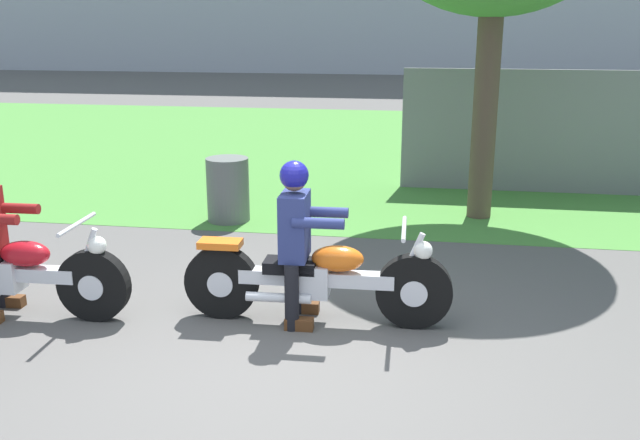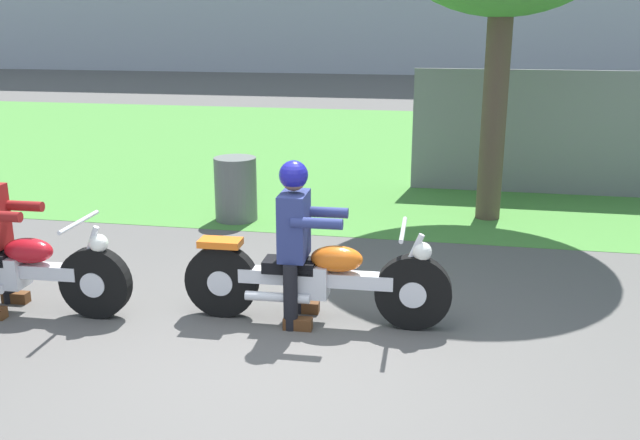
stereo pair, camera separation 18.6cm
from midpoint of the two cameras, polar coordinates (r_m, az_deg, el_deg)
name	(u,v)px [view 2 (the right image)]	position (r m, az deg, el deg)	size (l,w,h in m)	color
ground	(268,366)	(5.42, -3.18, -11.63)	(120.00, 120.00, 0.00)	#565451
grass_verge	(390,149)	(14.23, 5.99, 5.74)	(60.00, 12.00, 0.01)	#478438
motorcycle_lead	(316,279)	(5.99, 0.59, -4.76)	(2.28, 0.66, 0.88)	black
rider_lead	(296,230)	(5.88, -1.02, -0.78)	(0.56, 0.48, 1.40)	black
motorcycle_follow	(13,270)	(6.73, -22.77, -3.73)	(2.18, 0.66, 0.87)	black
trash_can	(236,189)	(9.10, -6.21, 2.50)	(0.54, 0.54, 0.81)	#595E5B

